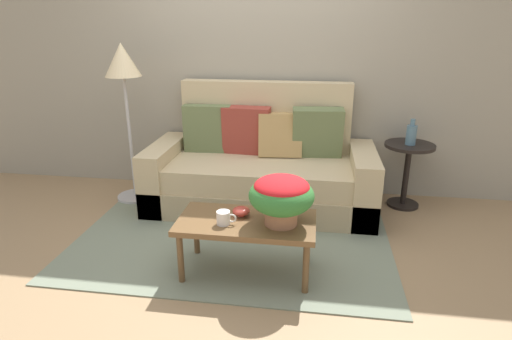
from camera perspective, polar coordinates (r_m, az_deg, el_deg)
name	(u,v)px	position (r m, az deg, el deg)	size (l,w,h in m)	color
ground_plane	(232,241)	(3.46, -3.24, -9.55)	(14.00, 14.00, 0.00)	#997A56
wall_back	(255,49)	(4.26, -0.17, 16.03)	(6.40, 0.12, 2.83)	gray
area_rug	(233,239)	(3.47, -3.19, -9.34)	(2.50, 1.64, 0.01)	gray
couch	(262,169)	(3.99, 0.81, 0.12)	(2.08, 0.91, 1.13)	tan
coffee_table	(247,226)	(2.89, -1.29, -7.60)	(0.93, 0.48, 0.41)	brown
side_table	(408,164)	(4.16, 19.82, 0.81)	(0.45, 0.45, 0.61)	black
floor_lamp	(124,78)	(4.10, -17.44, 11.80)	(0.36, 0.36, 1.50)	#B2B2B7
potted_plant	(281,195)	(2.74, 3.46, -3.40)	(0.43, 0.43, 0.33)	#A36B4C
coffee_mug	(224,218)	(2.80, -4.37, -6.46)	(0.13, 0.09, 0.09)	white
snack_bowl	(241,211)	(2.91, -2.03, -5.59)	(0.12, 0.12, 0.06)	#B2382D
table_vase	(411,134)	(4.07, 20.27, 4.56)	(0.09, 0.09, 0.24)	slate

